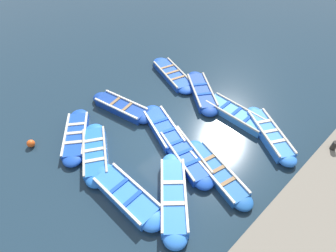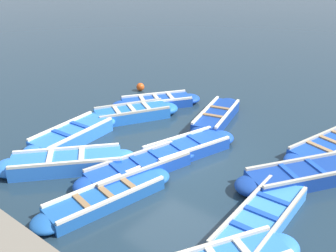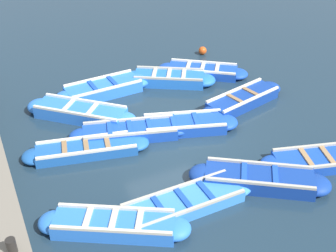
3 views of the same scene
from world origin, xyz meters
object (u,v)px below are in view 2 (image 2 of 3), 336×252
(boat_bow_out, at_px, (187,148))
(boat_drifting, at_px, (261,220))
(boat_mid_row, at_px, (216,117))
(boat_alongside, at_px, (106,197))
(buoy_orange_near, at_px, (140,87))
(boat_near_quay, at_px, (67,163))
(boat_outer_right, at_px, (332,146))
(boat_stern_in, at_px, (157,102))
(boat_broadside, at_px, (132,114))
(boat_tucked, at_px, (302,176))
(boat_end_of_row, at_px, (72,136))
(boat_inner_gap, at_px, (139,168))

(boat_bow_out, height_order, boat_drifting, boat_bow_out)
(boat_bow_out, bearing_deg, boat_mid_row, 12.46)
(boat_alongside, distance_m, buoy_orange_near, 7.68)
(boat_near_quay, relative_size, boat_mid_row, 0.94)
(boat_outer_right, bearing_deg, boat_near_quay, 136.93)
(boat_stern_in, relative_size, boat_broadside, 0.97)
(boat_alongside, distance_m, boat_broadside, 4.84)
(boat_alongside, bearing_deg, buoy_orange_near, 36.61)
(boat_tucked, relative_size, buoy_orange_near, 10.83)
(boat_stern_in, xyz_separation_m, boat_tucked, (-1.65, -6.14, 0.03))
(boat_stern_in, distance_m, boat_tucked, 6.36)
(boat_bow_out, bearing_deg, boat_broadside, 74.12)
(boat_mid_row, bearing_deg, boat_bow_out, -167.54)
(boat_near_quay, bearing_deg, boat_outer_right, -43.07)
(boat_alongside, relative_size, boat_mid_row, 1.04)
(boat_tucked, xyz_separation_m, boat_alongside, (-3.65, 3.18, -0.04))
(boat_bow_out, xyz_separation_m, boat_broadside, (0.83, 2.93, 0.02))
(boat_outer_right, distance_m, boat_stern_in, 6.20)
(boat_alongside, bearing_deg, boat_tucked, -41.04)
(boat_stern_in, xyz_separation_m, boat_alongside, (-5.30, -2.97, -0.01))
(boat_bow_out, distance_m, boat_near_quay, 3.32)
(boat_near_quay, xyz_separation_m, boat_mid_row, (5.09, -1.42, -0.01))
(boat_near_quay, bearing_deg, buoy_orange_near, 24.81)
(boat_drifting, distance_m, buoy_orange_near, 9.03)
(boat_outer_right, bearing_deg, boat_end_of_row, 124.50)
(boat_stern_in, relative_size, boat_tucked, 0.91)
(boat_near_quay, height_order, boat_mid_row, boat_near_quay)
(boat_inner_gap, distance_m, buoy_orange_near, 6.40)
(boat_tucked, xyz_separation_m, boat_inner_gap, (-2.23, 3.46, -0.02))
(boat_outer_right, xyz_separation_m, boat_stern_in, (-0.54, 6.17, 0.01))
(boat_bow_out, xyz_separation_m, boat_tucked, (0.59, -3.13, 0.02))
(boat_drifting, bearing_deg, boat_broadside, 68.31)
(boat_outer_right, bearing_deg, boat_mid_row, 95.82)
(boat_end_of_row, bearing_deg, boat_outer_right, -55.50)
(boat_bow_out, bearing_deg, boat_outer_right, -48.67)
(boat_outer_right, xyz_separation_m, boat_bow_out, (-2.78, 3.16, 0.02))
(boat_bow_out, relative_size, boat_inner_gap, 0.93)
(boat_stern_in, xyz_separation_m, buoy_orange_near, (0.87, 1.61, 0.00))
(boat_end_of_row, relative_size, boat_tucked, 1.00)
(boat_near_quay, bearing_deg, boat_drifting, -77.46)
(boat_end_of_row, distance_m, boat_near_quay, 1.64)
(boat_tucked, xyz_separation_m, boat_mid_row, (1.81, 3.66, -0.00))
(boat_end_of_row, height_order, boat_mid_row, boat_end_of_row)
(buoy_orange_near, bearing_deg, boat_bow_out, -123.84)
(boat_bow_out, height_order, buoy_orange_near, boat_bow_out)
(boat_end_of_row, relative_size, boat_mid_row, 1.00)
(boat_inner_gap, xyz_separation_m, boat_mid_row, (4.05, 0.19, 0.02))
(boat_alongside, bearing_deg, boat_bow_out, -0.93)
(boat_drifting, bearing_deg, boat_inner_gap, 91.33)
(boat_outer_right, bearing_deg, boat_bow_out, 131.33)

